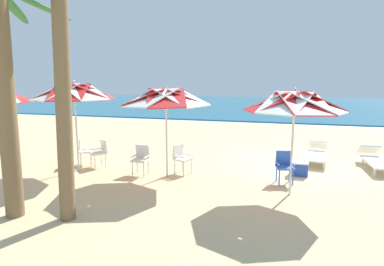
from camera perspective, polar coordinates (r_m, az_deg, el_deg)
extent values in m
plane|color=#D3B784|center=(10.63, 17.72, -5.78)|extent=(80.00, 80.00, 0.00)
cube|color=#19607F|center=(39.06, 17.26, 5.03)|extent=(80.00, 36.00, 0.10)
cube|color=white|center=(20.85, 17.41, 1.50)|extent=(80.00, 0.70, 0.01)
cylinder|color=silver|center=(7.72, 17.95, -3.34)|extent=(0.05, 0.05, 2.11)
cube|color=red|center=(7.81, 22.18, 5.42)|extent=(1.31, 1.23, 0.48)
cube|color=white|center=(8.09, 19.84, 5.67)|extent=(1.23, 1.30, 0.48)
cube|color=red|center=(8.08, 16.79, 5.82)|extent=(1.23, 1.31, 0.48)
cube|color=white|center=(7.78, 14.53, 5.80)|extent=(1.30, 1.23, 0.48)
cube|color=red|center=(7.35, 14.38, 5.62)|extent=(1.31, 1.23, 0.48)
cube|color=white|center=(7.04, 16.74, 5.36)|extent=(1.23, 1.30, 0.48)
cube|color=red|center=(7.05, 20.25, 5.19)|extent=(1.23, 1.31, 0.48)
cube|color=white|center=(7.38, 22.48, 5.22)|extent=(1.30, 1.23, 0.48)
sphere|color=silver|center=(7.55, 18.51, 7.65)|extent=(0.08, 0.08, 0.08)
cube|color=blue|center=(8.67, 16.78, -6.11)|extent=(0.53, 0.53, 0.05)
cube|color=blue|center=(8.80, 16.56, -4.36)|extent=(0.43, 0.19, 0.40)
cube|color=blue|center=(8.69, 18.11, -5.39)|extent=(0.13, 0.39, 0.03)
cube|color=blue|center=(8.60, 15.52, -5.42)|extent=(0.13, 0.39, 0.03)
cylinder|color=blue|center=(8.61, 18.13, -7.89)|extent=(0.04, 0.04, 0.41)
cylinder|color=blue|center=(8.53, 15.82, -7.95)|extent=(0.04, 0.04, 0.41)
cylinder|color=blue|center=(8.94, 17.56, -7.24)|extent=(0.04, 0.04, 0.41)
cylinder|color=blue|center=(8.86, 15.34, -7.28)|extent=(0.04, 0.04, 0.41)
cylinder|color=silver|center=(8.81, -4.71, -1.23)|extent=(0.05, 0.05, 2.16)
cube|color=red|center=(8.70, -0.77, 6.68)|extent=(1.43, 1.35, 0.49)
cube|color=white|center=(9.12, -2.13, 6.79)|extent=(1.34, 1.45, 0.49)
cube|color=red|center=(9.28, -4.88, 6.81)|extent=(1.35, 1.43, 0.49)
cube|color=white|center=(9.11, -7.59, 6.71)|extent=(1.45, 1.34, 0.49)
cube|color=red|center=(8.69, -8.87, 6.56)|extent=(1.43, 1.35, 0.49)
cube|color=white|center=(8.25, -7.79, 6.45)|extent=(1.34, 1.45, 0.49)
cube|color=red|center=(8.06, -4.75, 6.44)|extent=(1.35, 1.43, 0.49)
cube|color=white|center=(8.26, -1.76, 6.53)|extent=(1.45, 1.34, 0.49)
sphere|color=silver|center=(8.67, -4.84, 8.42)|extent=(0.08, 0.08, 0.08)
cube|color=white|center=(9.20, -1.66, -4.83)|extent=(0.57, 0.57, 0.05)
cube|color=white|center=(9.28, -2.60, -3.28)|extent=(0.25, 0.42, 0.40)
cube|color=white|center=(9.32, -0.86, -3.94)|extent=(0.38, 0.19, 0.03)
cube|color=white|center=(9.03, -2.50, -4.39)|extent=(0.38, 0.19, 0.03)
cylinder|color=white|center=(9.28, -0.11, -6.18)|extent=(0.04, 0.04, 0.41)
cylinder|color=white|center=(9.02, -1.55, -6.64)|extent=(0.04, 0.04, 0.41)
cylinder|color=white|center=(9.50, -1.76, -5.82)|extent=(0.04, 0.04, 0.41)
cylinder|color=white|center=(9.24, -3.21, -6.25)|extent=(0.04, 0.04, 0.41)
cube|color=white|center=(9.19, -9.54, -4.96)|extent=(0.46, 0.46, 0.05)
cube|color=white|center=(9.32, -9.10, -3.33)|extent=(0.42, 0.12, 0.40)
cube|color=white|center=(9.09, -8.40, -4.38)|extent=(0.06, 0.40, 0.03)
cube|color=white|center=(9.25, -10.70, -4.21)|extent=(0.06, 0.40, 0.03)
cylinder|color=white|center=(9.03, -8.91, -6.73)|extent=(0.04, 0.04, 0.41)
cylinder|color=white|center=(9.17, -10.95, -6.55)|extent=(0.04, 0.04, 0.41)
cylinder|color=white|center=(9.34, -8.08, -6.17)|extent=(0.04, 0.04, 0.41)
cylinder|color=white|center=(9.48, -10.07, -6.00)|extent=(0.04, 0.04, 0.41)
cylinder|color=silver|center=(9.97, -20.50, -0.21)|extent=(0.05, 0.05, 2.28)
cube|color=red|center=(9.72, -17.59, 7.35)|extent=(1.36, 1.28, 0.49)
cube|color=white|center=(10.16, -18.06, 7.39)|extent=(1.28, 1.36, 0.49)
cube|color=red|center=(10.42, -20.09, 7.32)|extent=(1.28, 1.36, 0.49)
cube|color=white|center=(10.36, -22.55, 7.17)|extent=(1.36, 1.28, 0.49)
cube|color=red|center=(10.02, -24.17, 7.02)|extent=(1.36, 1.28, 0.49)
cube|color=white|center=(9.58, -23.97, 6.96)|extent=(1.28, 1.36, 0.49)
cube|color=red|center=(9.29, -21.87, 7.04)|extent=(1.28, 1.36, 0.49)
cube|color=white|center=(9.35, -19.14, 7.21)|extent=(1.36, 1.28, 0.49)
sphere|color=silver|center=(9.85, -21.03, 8.87)|extent=(0.08, 0.08, 0.08)
cube|color=white|center=(10.80, -18.96, -3.20)|extent=(0.61, 0.61, 0.05)
cube|color=white|center=(10.77, -20.09, -2.08)|extent=(0.32, 0.40, 0.40)
cube|color=white|center=(10.98, -18.98, -2.42)|extent=(0.35, 0.26, 0.03)
cube|color=white|center=(10.59, -19.00, -2.84)|extent=(0.35, 0.26, 0.03)
cylinder|color=white|center=(11.02, -17.97, -4.14)|extent=(0.04, 0.04, 0.41)
cylinder|color=white|center=(10.68, -17.96, -4.57)|extent=(0.04, 0.04, 0.41)
cylinder|color=white|center=(11.03, -19.80, -4.23)|extent=(0.04, 0.04, 0.41)
cylinder|color=white|center=(10.69, -19.85, -4.66)|extent=(0.04, 0.04, 0.41)
cube|color=white|center=(10.38, -16.98, -3.60)|extent=(0.61, 0.61, 0.05)
cube|color=white|center=(10.40, -16.01, -2.26)|extent=(0.40, 0.32, 0.40)
cube|color=white|center=(10.17, -16.60, -3.20)|extent=(0.26, 0.35, 0.03)
cube|color=white|center=(10.54, -17.40, -2.81)|extent=(0.26, 0.35, 0.03)
cylinder|color=white|center=(10.21, -17.49, -5.17)|extent=(0.04, 0.04, 0.41)
cylinder|color=white|center=(10.53, -18.16, -4.77)|extent=(0.04, 0.04, 0.41)
cylinder|color=white|center=(10.33, -15.65, -4.92)|extent=(0.04, 0.04, 0.41)
cylinder|color=white|center=(10.65, -16.37, -4.53)|extent=(0.04, 0.04, 0.41)
cube|color=red|center=(11.65, -30.76, 5.95)|extent=(1.42, 1.35, 0.50)
cube|color=white|center=(12.12, -30.67, 6.04)|extent=(1.34, 1.45, 0.50)
cube|color=white|center=(11.14, 31.12, -4.69)|extent=(0.70, 1.72, 0.06)
cube|color=white|center=(12.09, 29.83, -2.65)|extent=(0.62, 0.50, 0.36)
cube|color=white|center=(10.51, 30.67, -6.21)|extent=(0.06, 0.06, 0.22)
cube|color=white|center=(11.84, 31.41, -4.65)|extent=(0.06, 0.06, 0.22)
cube|color=white|center=(11.70, 29.01, -4.60)|extent=(0.06, 0.06, 0.22)
cube|color=white|center=(11.18, 22.02, -3.96)|extent=(0.85, 1.77, 0.06)
cube|color=white|center=(12.18, 22.28, -2.03)|extent=(0.66, 0.55, 0.36)
cube|color=white|center=(10.59, 23.22, -5.54)|extent=(0.06, 0.06, 0.22)
cube|color=white|center=(10.60, 20.44, -5.35)|extent=(0.06, 0.06, 0.22)
cube|color=white|center=(11.83, 23.35, -4.04)|extent=(0.06, 0.06, 0.22)
cube|color=white|center=(11.84, 20.87, -3.87)|extent=(0.06, 0.06, 0.22)
cylinder|color=brown|center=(6.40, -22.84, 10.21)|extent=(0.30, 0.52, 5.74)
cylinder|color=brown|center=(7.00, -31.07, 4.11)|extent=(0.35, 0.41, 4.43)
ellipsoid|color=#337A38|center=(7.38, -26.65, 20.37)|extent=(0.84, 1.40, 0.47)
ellipsoid|color=#337A38|center=(7.74, -30.13, 19.42)|extent=(0.71, 1.29, 0.50)
cube|color=blue|center=(9.60, 19.14, -6.34)|extent=(0.48, 0.32, 0.36)
cube|color=white|center=(9.55, 19.20, -5.19)|extent=(0.50, 0.34, 0.04)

